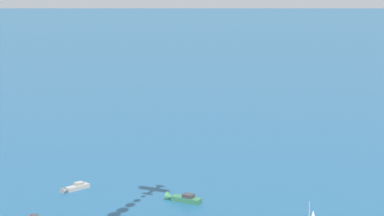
{
  "coord_description": "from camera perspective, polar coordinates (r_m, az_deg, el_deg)",
  "views": [
    {
      "loc": [
        73.76,
        -84.93,
        46.43
      ],
      "look_at": [
        0.0,
        0.0,
        25.01
      ],
      "focal_mm": 65.29,
      "sensor_mm": 36.0,
      "label": 1
    }
  ],
  "objects": [
    {
      "name": "motorboat_inshore",
      "position": [
        146.95,
        -0.85,
        -7.39
      ],
      "size": [
        8.2,
        3.75,
        2.31
      ],
      "color": "#33704C",
      "rests_on": "ground_plane"
    },
    {
      "name": "motorboat_trailing",
      "position": [
        156.37,
        -9.63,
        -6.45
      ],
      "size": [
        2.34,
        6.96,
        1.98
      ],
      "color": "#9E9993",
      "rests_on": "ground_plane"
    }
  ]
}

